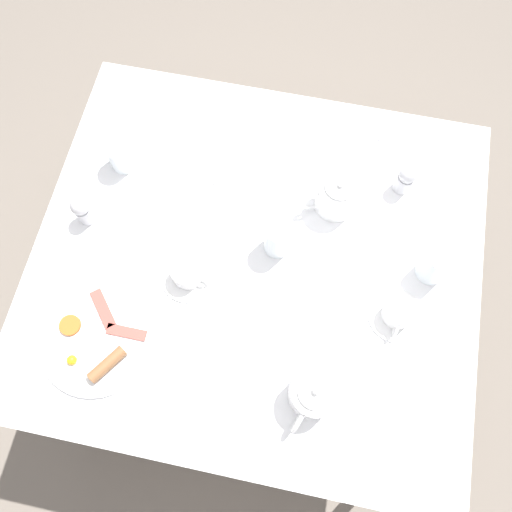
% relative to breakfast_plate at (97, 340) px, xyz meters
% --- Properties ---
extents(ground_plane, '(8.00, 8.00, 0.00)m').
position_rel_breakfast_plate_xyz_m(ground_plane, '(-0.30, 0.35, -0.77)').
color(ground_plane, '#70665B').
extents(table, '(1.09, 1.21, 0.77)m').
position_rel_breakfast_plate_xyz_m(table, '(-0.30, 0.35, -0.07)').
color(table, white).
rests_on(table, ground_plane).
extents(breakfast_plate, '(0.30, 0.30, 0.04)m').
position_rel_breakfast_plate_xyz_m(breakfast_plate, '(0.00, 0.00, 0.00)').
color(breakfast_plate, white).
rests_on(breakfast_plate, table).
extents(teapot_near, '(0.11, 0.19, 0.13)m').
position_rel_breakfast_plate_xyz_m(teapot_near, '(-0.50, 0.53, 0.05)').
color(teapot_near, white).
rests_on(teapot_near, table).
extents(teapot_far, '(0.20, 0.11, 0.13)m').
position_rel_breakfast_plate_xyz_m(teapot_far, '(0.02, 0.56, 0.05)').
color(teapot_far, white).
rests_on(teapot_far, table).
extents(teacup_with_saucer_left, '(0.14, 0.14, 0.07)m').
position_rel_breakfast_plate_xyz_m(teacup_with_saucer_left, '(-0.21, 0.19, 0.02)').
color(teacup_with_saucer_left, white).
rests_on(teacup_with_saucer_left, table).
extents(teacup_with_saucer_right, '(0.14, 0.14, 0.07)m').
position_rel_breakfast_plate_xyz_m(teacup_with_saucer_right, '(-0.22, 0.74, 0.02)').
color(teacup_with_saucer_right, white).
rests_on(teacup_with_saucer_right, table).
extents(water_glass_tall, '(0.08, 0.08, 0.13)m').
position_rel_breakfast_plate_xyz_m(water_glass_tall, '(-0.35, 0.40, 0.05)').
color(water_glass_tall, white).
rests_on(water_glass_tall, table).
extents(water_glass_short, '(0.08, 0.08, 0.12)m').
position_rel_breakfast_plate_xyz_m(water_glass_short, '(-0.36, 0.81, 0.05)').
color(water_glass_short, white).
rests_on(water_glass_short, table).
extents(wine_glass_spare, '(0.08, 0.08, 0.11)m').
position_rel_breakfast_plate_xyz_m(wine_glass_spare, '(-0.51, -0.08, 0.05)').
color(wine_glass_spare, white).
rests_on(wine_glass_spare, table).
extents(pepper_grinder, '(0.05, 0.05, 0.10)m').
position_rel_breakfast_plate_xyz_m(pepper_grinder, '(-0.32, -0.13, 0.04)').
color(pepper_grinder, '#BCBCC1').
rests_on(pepper_grinder, table).
extents(salt_grinder, '(0.05, 0.05, 0.10)m').
position_rel_breakfast_plate_xyz_m(salt_grinder, '(-0.59, 0.71, 0.04)').
color(salt_grinder, '#BCBCC1').
rests_on(salt_grinder, table).
extents(fork_by_plate, '(0.15, 0.11, 0.00)m').
position_rel_breakfast_plate_xyz_m(fork_by_plate, '(-0.57, 0.24, -0.01)').
color(fork_by_plate, silver).
rests_on(fork_by_plate, table).
extents(knife_by_plate, '(0.16, 0.18, 0.00)m').
position_rel_breakfast_plate_xyz_m(knife_by_plate, '(0.02, 0.80, -0.01)').
color(knife_by_plate, silver).
rests_on(knife_by_plate, table).
extents(spoon_for_tea, '(0.02, 0.17, 0.00)m').
position_rel_breakfast_plate_xyz_m(spoon_for_tea, '(-0.74, 0.55, -0.01)').
color(spoon_for_tea, silver).
rests_on(spoon_for_tea, table).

